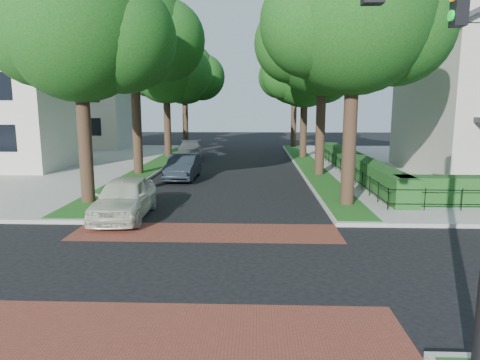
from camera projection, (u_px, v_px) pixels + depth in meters
The scene contains 20 objects.
ground at pixel (192, 268), 11.29m from camera, with size 120.00×120.00×0.00m, color black.
crosswalk_far at pixel (206, 232), 14.44m from camera, with size 9.00×2.20×0.01m, color brown.
crosswalk_near at pixel (168, 330), 8.14m from camera, with size 9.00×2.20×0.01m, color brown.
grass_strip_ne at pixel (309, 165), 29.88m from camera, with size 1.60×29.80×0.02m, color #1A4814.
grass_strip_nw at pixel (156, 164), 30.26m from camera, with size 1.60×29.80×0.02m, color #1A4814.
tree_right_near at pixel (356, 19), 16.92m from camera, with size 7.75×6.67×10.66m.
tree_right_mid at pixel (324, 40), 24.75m from camera, with size 8.25×7.09×11.22m.
tree_right_far at pixel (306, 72), 33.77m from camera, with size 7.25×6.23×9.74m.
tree_right_back at pixel (295, 75), 42.57m from camera, with size 7.50×6.45×10.20m.
tree_left_near at pixel (83, 30), 17.36m from camera, with size 7.50×6.45×10.20m.
tree_left_mid at pixel (136, 35), 25.07m from camera, with size 8.00×6.88×11.48m.
tree_left_far at pixel (168, 69), 34.11m from camera, with size 7.00×6.02×9.86m.
tree_left_back at pixel (186, 74), 42.95m from camera, with size 7.75×6.66×10.44m.
hedge_main_road at pixel (356, 165), 25.66m from camera, with size 1.00×18.00×1.20m, color #193F15.
fence_main_road at pixel (342, 167), 25.71m from camera, with size 0.06×18.00×0.90m, color black, non-canonical shape.
house_left_near at pixel (1, 94), 28.70m from camera, with size 10.00×9.00×10.14m.
house_left_far at pixel (83, 98), 42.49m from camera, with size 10.00×9.00×10.14m.
parked_car_front at pixel (124, 198), 16.23m from camera, with size 1.85×4.60×1.57m, color beige.
parked_car_middle at pixel (183, 167), 24.84m from camera, with size 1.54×4.42×1.46m, color #1C232A.
parked_car_rear at pixel (190, 150), 34.24m from camera, with size 2.02×4.96×1.44m, color slate.
Camera 1 is at (1.65, -10.68, 4.21)m, focal length 32.00 mm.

